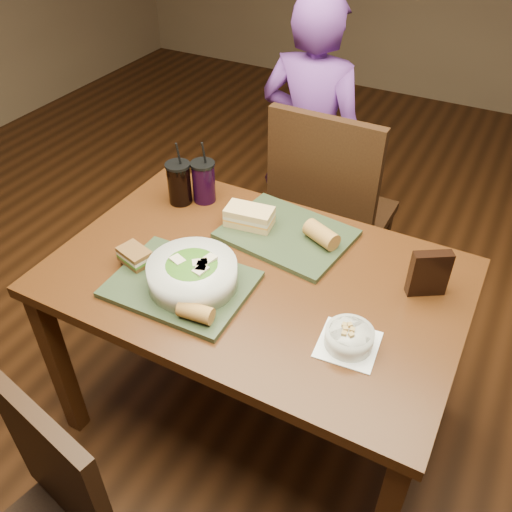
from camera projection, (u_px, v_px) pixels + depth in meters
The scene contains 15 objects.
ground at pixel (256, 413), 2.20m from camera, with size 6.00×6.00×0.00m, color #381C0B.
dining_table at pixel (256, 294), 1.79m from camera, with size 1.30×0.85×0.75m.
chair_far at pixel (328, 210), 2.30m from camera, with size 0.46×0.46×1.05m.
diner at pixel (311, 144), 2.54m from camera, with size 0.51×0.33×1.38m, color #632F83.
tray_near at pixel (181, 284), 1.67m from camera, with size 0.42×0.32×0.02m, color #28341F.
tray_far at pixel (287, 234), 1.88m from camera, with size 0.42×0.32×0.02m, color #28341F.
salad_bowl at pixel (192, 273), 1.63m from camera, with size 0.27×0.27×0.09m.
soup_bowl at pixel (349, 338), 1.47m from camera, with size 0.18×0.18×0.07m.
sandwich_near at pixel (135, 256), 1.73m from camera, with size 0.12×0.10×0.05m.
sandwich_far at pixel (249, 217), 1.88m from camera, with size 0.17×0.11×0.07m.
baguette_near at pixel (196, 312), 1.53m from camera, with size 0.05×0.05×0.10m, color #AD7533.
baguette_far at pixel (321, 235), 1.81m from camera, with size 0.06×0.06×0.12m, color #AD7533.
cup_cola at pixel (179, 183), 2.00m from camera, with size 0.09×0.09×0.25m.
cup_berry at pixel (204, 181), 2.01m from camera, with size 0.09×0.09×0.25m.
chip_bag at pixel (429, 273), 1.61m from camera, with size 0.12×0.04×0.15m, color black.
Camera 1 is at (0.62, -1.15, 1.88)m, focal length 38.00 mm.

